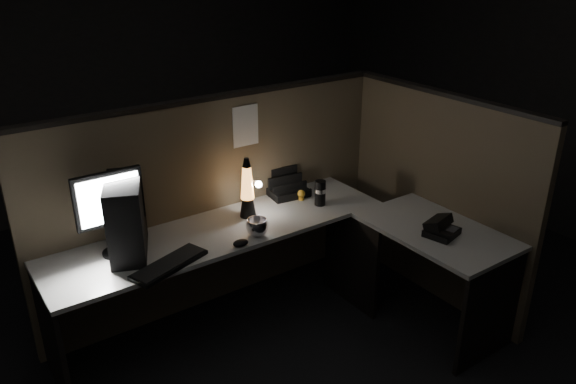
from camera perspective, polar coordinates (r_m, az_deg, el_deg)
floor at (r=3.74m, az=0.61°, el=-16.71°), size 6.00×6.00×0.00m
room_shell at (r=2.96m, az=0.74°, el=7.96°), size 6.00×6.00×6.00m
partition_back at (r=4.01m, az=-7.13°, el=-1.17°), size 2.66×0.06×1.50m
partition_right at (r=4.19m, az=14.76°, el=-0.65°), size 0.06×1.66×1.50m
desk at (r=3.65m, az=0.62°, el=-6.57°), size 2.60×1.60×0.73m
pc_tower at (r=3.43m, az=-16.11°, el=-2.51°), size 0.36×0.48×0.46m
monitor at (r=3.42m, az=-17.64°, el=-1.29°), size 0.40×0.17×0.52m
keyboard at (r=3.32m, az=-11.97°, el=-7.23°), size 0.50×0.30×0.02m
mouse at (r=3.47m, az=-4.83°, el=-5.18°), size 0.10×0.07×0.04m
clip_lamp at (r=3.87m, az=-3.54°, el=0.05°), size 0.05×0.19×0.24m
organizer at (r=4.16m, az=-0.20°, el=0.39°), size 0.31×0.28×0.21m
lava_lamp at (r=3.78m, az=-4.14°, el=-0.05°), size 0.11×0.11×0.42m
travel_mug at (r=3.97m, az=3.28°, el=-0.10°), size 0.08×0.08×0.18m
steel_mug at (r=3.57m, az=-3.15°, el=-3.60°), size 0.15×0.15×0.11m
figurine at (r=4.06m, az=1.37°, el=-0.18°), size 0.06×0.06×0.06m
pinned_paper at (r=3.89m, az=-4.33°, el=6.71°), size 0.20×0.00×0.29m
desk_phone at (r=3.71m, az=15.21°, el=-3.57°), size 0.24×0.24×0.12m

